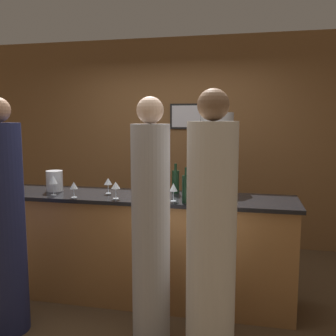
{
  "coord_description": "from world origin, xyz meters",
  "views": [
    {
      "loc": [
        1.0,
        -3.29,
        1.7
      ],
      "look_at": [
        0.26,
        0.1,
        1.26
      ],
      "focal_mm": 40.0,
      "sensor_mm": 36.0,
      "label": 1
    }
  ],
  "objects_px": {
    "guest_0": "(211,238)",
    "guest_2": "(4,225)",
    "wine_bottle_0": "(186,188)",
    "wine_bottle_1": "(176,181)",
    "ice_bucket": "(55,181)",
    "guest_1": "(151,230)",
    "bartender": "(216,191)"
  },
  "relations": [
    {
      "from": "wine_bottle_0",
      "to": "ice_bucket",
      "type": "relative_size",
      "value": 1.5
    },
    {
      "from": "guest_0",
      "to": "guest_2",
      "type": "xyz_separation_m",
      "value": [
        -1.64,
        0.03,
        -0.01
      ]
    },
    {
      "from": "guest_2",
      "to": "ice_bucket",
      "type": "distance_m",
      "value": 0.82
    },
    {
      "from": "bartender",
      "to": "guest_1",
      "type": "distance_m",
      "value": 1.51
    },
    {
      "from": "wine_bottle_0",
      "to": "wine_bottle_1",
      "type": "xyz_separation_m",
      "value": [
        -0.17,
        0.4,
        -0.01
      ]
    },
    {
      "from": "guest_1",
      "to": "guest_2",
      "type": "xyz_separation_m",
      "value": [
        -1.18,
        -0.09,
        -0.01
      ]
    },
    {
      "from": "bartender",
      "to": "guest_0",
      "type": "xyz_separation_m",
      "value": [
        0.11,
        -1.58,
        -0.03
      ]
    },
    {
      "from": "wine_bottle_1",
      "to": "wine_bottle_0",
      "type": "bearing_deg",
      "value": -66.9
    },
    {
      "from": "guest_1",
      "to": "wine_bottle_1",
      "type": "xyz_separation_m",
      "value": [
        0.02,
        0.86,
        0.23
      ]
    },
    {
      "from": "wine_bottle_0",
      "to": "ice_bucket",
      "type": "distance_m",
      "value": 1.37
    },
    {
      "from": "guest_0",
      "to": "wine_bottle_1",
      "type": "bearing_deg",
      "value": 114.43
    },
    {
      "from": "guest_0",
      "to": "bartender",
      "type": "bearing_deg",
      "value": 93.89
    },
    {
      "from": "ice_bucket",
      "to": "guest_0",
      "type": "bearing_deg",
      "value": -26.67
    },
    {
      "from": "guest_1",
      "to": "guest_2",
      "type": "height_order",
      "value": "guest_2"
    },
    {
      "from": "guest_0",
      "to": "guest_2",
      "type": "bearing_deg",
      "value": 178.97
    },
    {
      "from": "bartender",
      "to": "wine_bottle_1",
      "type": "distance_m",
      "value": 0.72
    },
    {
      "from": "bartender",
      "to": "guest_1",
      "type": "xyz_separation_m",
      "value": [
        -0.35,
        -1.47,
        -0.04
      ]
    },
    {
      "from": "wine_bottle_1",
      "to": "ice_bucket",
      "type": "distance_m",
      "value": 1.2
    },
    {
      "from": "guest_2",
      "to": "wine_bottle_0",
      "type": "bearing_deg",
      "value": 21.93
    },
    {
      "from": "wine_bottle_1",
      "to": "ice_bucket",
      "type": "bearing_deg",
      "value": -172.48
    },
    {
      "from": "bartender",
      "to": "guest_2",
      "type": "relative_size",
      "value": 1.05
    },
    {
      "from": "wine_bottle_1",
      "to": "guest_1",
      "type": "bearing_deg",
      "value": -91.23
    },
    {
      "from": "bartender",
      "to": "wine_bottle_0",
      "type": "xyz_separation_m",
      "value": [
        -0.17,
        -1.01,
        0.2
      ]
    },
    {
      "from": "ice_bucket",
      "to": "wine_bottle_0",
      "type": "bearing_deg",
      "value": -10.03
    },
    {
      "from": "guest_1",
      "to": "wine_bottle_1",
      "type": "height_order",
      "value": "guest_1"
    },
    {
      "from": "guest_1",
      "to": "guest_0",
      "type": "bearing_deg",
      "value": -14.12
    },
    {
      "from": "guest_1",
      "to": "ice_bucket",
      "type": "relative_size",
      "value": 9.28
    },
    {
      "from": "guest_0",
      "to": "ice_bucket",
      "type": "xyz_separation_m",
      "value": [
        -1.63,
        0.82,
        0.21
      ]
    },
    {
      "from": "guest_2",
      "to": "wine_bottle_1",
      "type": "bearing_deg",
      "value": 38.34
    },
    {
      "from": "wine_bottle_0",
      "to": "ice_bucket",
      "type": "xyz_separation_m",
      "value": [
        -1.35,
        0.24,
        -0.02
      ]
    },
    {
      "from": "ice_bucket",
      "to": "guest_2",
      "type": "bearing_deg",
      "value": -90.67
    },
    {
      "from": "guest_0",
      "to": "guest_2",
      "type": "distance_m",
      "value": 1.64
    }
  ]
}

